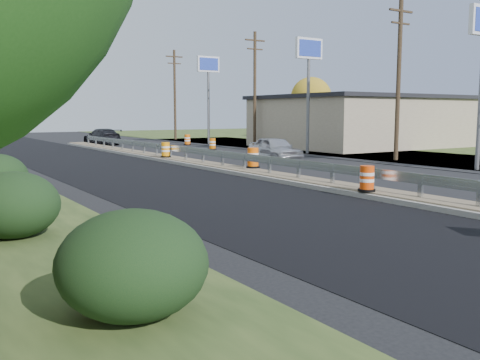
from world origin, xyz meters
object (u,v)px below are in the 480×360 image
barrel_median_mid (253,158)px  barrel_median_far (166,150)px  barrel_shoulder_far (187,140)px  barrel_median_near (367,179)px  car_silver (275,149)px  car_dark_far (102,137)px  barrel_shoulder_mid (212,144)px

barrel_median_mid → barrel_median_far: size_ratio=1.08×
barrel_median_mid → barrel_shoulder_far: barrel_median_mid is taller
barrel_median_mid → barrel_median_near: bearing=-97.5°
barrel_median_far → car_silver: size_ratio=0.21×
car_dark_far → barrel_shoulder_far: bearing=139.1°
barrel_shoulder_far → car_silver: (-3.13, -17.31, 0.28)m
barrel_shoulder_mid → barrel_shoulder_far: 6.56m
barrel_shoulder_far → barrel_shoulder_mid: bearing=-100.0°
barrel_median_far → car_dark_far: 18.58m
barrel_shoulder_mid → car_dark_far: 12.32m
barrel_shoulder_mid → barrel_median_mid: bearing=-113.1°
barrel_median_near → barrel_median_mid: barrel_median_mid is taller
barrel_median_near → car_silver: 13.81m
barrel_median_near → car_silver: (5.56, 12.64, 0.09)m
barrel_shoulder_far → car_silver: car_silver is taller
car_dark_far → barrel_median_near: bearing=82.8°
barrel_median_near → barrel_median_far: barrel_median_far is taller
barrel_shoulder_far → car_dark_far: car_dark_far is taller
barrel_shoulder_mid → car_silver: 11.03m
barrel_shoulder_far → car_dark_far: bearing=142.1°
barrel_median_mid → barrel_shoulder_far: bearing=70.6°
barrel_shoulder_mid → barrel_shoulder_far: size_ratio=0.95×
car_dark_far → car_silver: bearing=94.8°
barrel_median_near → barrel_shoulder_far: 31.18m
barrel_median_near → barrel_shoulder_far: size_ratio=0.91×
barrel_median_mid → barrel_shoulder_mid: bearing=66.9°
barrel_median_near → barrel_median_far: (0.25, 16.29, 0.02)m
barrel_median_mid → car_silver: 6.17m
car_silver → car_dark_far: bearing=104.4°
barrel_median_mid → barrel_shoulder_mid: barrel_median_mid is taller
barrel_median_mid → car_dark_far: 26.40m
car_silver → car_dark_far: 22.30m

